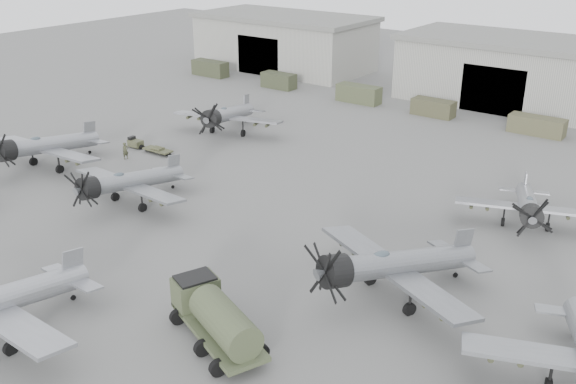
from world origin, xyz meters
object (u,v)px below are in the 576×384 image
(aircraft_mid_0, at_px, (42,146))
(aircraft_mid_1, at_px, (125,182))
(fuel_tanker, at_px, (216,316))
(tug_trailer, at_px, (144,146))
(aircraft_far_0, at_px, (226,115))
(aircraft_mid_2, at_px, (389,265))
(ground_crew, at_px, (125,151))
(aircraft_far_1, at_px, (528,205))

(aircraft_mid_0, xyz_separation_m, aircraft_mid_1, (13.52, -1.09, -0.18))
(fuel_tanker, bearing_deg, tug_trailer, 167.19)
(aircraft_mid_1, xyz_separation_m, aircraft_far_0, (-6.58, 20.17, 0.13))
(aircraft_mid_1, distance_m, fuel_tanker, 21.55)
(aircraft_mid_2, distance_m, ground_crew, 35.38)
(aircraft_mid_1, relative_size, ground_crew, 6.87)
(fuel_tanker, relative_size, ground_crew, 4.69)
(aircraft_mid_0, height_order, tug_trailer, aircraft_mid_0)
(aircraft_mid_2, height_order, ground_crew, aircraft_mid_2)
(fuel_tanker, bearing_deg, aircraft_far_0, 152.99)
(aircraft_far_1, distance_m, tug_trailer, 39.40)
(aircraft_far_0, distance_m, tug_trailer, 10.12)
(ground_crew, bearing_deg, aircraft_far_0, 0.64)
(aircraft_far_1, distance_m, ground_crew, 39.18)
(aircraft_far_1, distance_m, fuel_tanker, 27.36)
(aircraft_mid_0, xyz_separation_m, aircraft_mid_2, (38.53, -0.83, 0.10))
(tug_trailer, distance_m, ground_crew, 3.19)
(aircraft_far_1, height_order, tug_trailer, aircraft_far_1)
(aircraft_far_0, xyz_separation_m, fuel_tanker, (25.85, -29.80, -0.60))
(aircraft_mid_0, bearing_deg, aircraft_far_1, 15.50)
(aircraft_far_1, bearing_deg, aircraft_mid_2, -123.94)
(aircraft_mid_1, distance_m, aircraft_far_0, 21.22)
(aircraft_mid_2, xyz_separation_m, aircraft_far_0, (-31.60, 19.92, -0.15))
(fuel_tanker, xyz_separation_m, tug_trailer, (-29.51, 20.56, -1.31))
(tug_trailer, bearing_deg, aircraft_far_0, 66.56)
(aircraft_mid_0, relative_size, aircraft_mid_1, 1.09)
(aircraft_mid_2, relative_size, ground_crew, 7.58)
(aircraft_mid_0, bearing_deg, aircraft_far_0, 66.08)
(aircraft_mid_0, height_order, aircraft_mid_1, aircraft_mid_0)
(fuel_tanker, bearing_deg, ground_crew, 170.77)
(aircraft_mid_1, height_order, aircraft_far_0, aircraft_far_0)
(aircraft_mid_1, distance_m, tug_trailer, 15.08)
(aircraft_mid_1, relative_size, fuel_tanker, 1.47)
(fuel_tanker, relative_size, tug_trailer, 1.41)
(aircraft_mid_1, bearing_deg, aircraft_far_0, 109.90)
(aircraft_far_0, bearing_deg, ground_crew, -120.41)
(aircraft_mid_0, distance_m, ground_crew, 8.02)
(aircraft_mid_0, distance_m, tug_trailer, 10.56)
(aircraft_mid_2, xyz_separation_m, ground_crew, (-34.52, 7.60, -1.62))
(aircraft_mid_2, bearing_deg, aircraft_mid_1, -154.91)
(aircraft_far_0, bearing_deg, fuel_tanker, -66.11)
(ground_crew, bearing_deg, aircraft_mid_0, 163.32)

